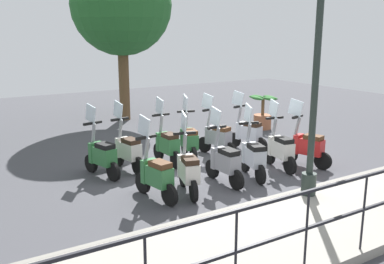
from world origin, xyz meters
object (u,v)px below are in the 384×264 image
scooter_near_4 (188,170)px  scooter_far_2 (189,140)px  scooter_far_5 (102,155)px  scooter_near_1 (280,148)px  scooter_near_0 (307,146)px  scooter_far_1 (217,137)px  scooter_far_3 (167,144)px  scooter_near_5 (156,174)px  lamp_post_near (315,88)px  scooter_near_3 (224,161)px  scooter_far_4 (128,150)px  scooter_far_0 (247,132)px  tree_distant (121,5)px  scooter_near_2 (253,156)px  potted_palm (263,115)px

scooter_near_4 → scooter_far_2: (1.96, -1.21, 0.00)m
scooter_far_5 → scooter_near_1: bearing=-128.4°
scooter_near_0 → scooter_far_1: (1.82, 1.24, 0.00)m
scooter_far_3 → scooter_near_5: bearing=145.9°
lamp_post_near → scooter_near_4: bearing=47.5°
lamp_post_near → scooter_far_3: 3.90m
lamp_post_near → scooter_far_1: (3.36, -0.33, -1.60)m
scooter_near_3 → scooter_far_4: bearing=35.6°
scooter_near_4 → scooter_far_1: 2.71m
scooter_far_3 → scooter_far_4: bearing=88.3°
scooter_near_5 → scooter_far_3: 2.18m
scooter_far_4 → scooter_far_0: bearing=-100.2°
scooter_near_5 → scooter_far_5: size_ratio=1.00×
scooter_far_3 → tree_distant: bearing=-13.3°
scooter_near_2 → lamp_post_near: bearing=-163.6°
lamp_post_near → potted_palm: bearing=-33.0°
tree_distant → scooter_near_3: size_ratio=3.63×
lamp_post_near → scooter_near_4: size_ratio=2.84×
scooter_far_1 → scooter_far_3: bearing=74.8°
scooter_far_5 → scooter_near_0: bearing=-126.8°
scooter_near_4 → scooter_far_1: (1.86, -1.97, 0.00)m
tree_distant → scooter_far_4: (-5.37, 2.22, -3.40)m
potted_palm → tree_distant: bearing=40.3°
scooter_near_0 → scooter_near_4: 3.20m
lamp_post_near → potted_palm: lamp_post_near is taller
tree_distant → scooter_far_5: tree_distant is taller
scooter_far_2 → scooter_far_3: (-0.08, 0.65, 0.00)m
scooter_near_4 → scooter_far_0: 3.45m
scooter_near_0 → scooter_near_2: same height
scooter_near_3 → scooter_far_2: (1.87, -0.30, 0.00)m
potted_palm → scooter_far_0: size_ratio=0.69×
scooter_far_0 → scooter_far_4: bearing=72.9°
scooter_near_3 → scooter_near_4: (-0.09, 0.91, 0.00)m
scooter_near_1 → scooter_far_3: size_ratio=1.00×
scooter_near_4 → scooter_near_5: bearing=100.4°
scooter_far_2 → potted_palm: bearing=-50.7°
tree_distant → potted_palm: size_ratio=5.28×
potted_palm → scooter_far_5: bearing=106.4°
lamp_post_near → scooter_far_4: lamp_post_near is taller
scooter_far_1 → scooter_far_2: 0.76m
lamp_post_near → tree_distant: size_ratio=0.78×
scooter_far_4 → scooter_far_5: same height
scooter_near_1 → scooter_far_2: size_ratio=1.00×
scooter_far_0 → scooter_far_5: 3.97m
scooter_near_3 → scooter_far_3: (1.80, 0.35, 0.00)m
lamp_post_near → scooter_far_4: bearing=31.1°
scooter_near_5 → scooter_far_3: same height
scooter_near_1 → scooter_near_5: size_ratio=1.00×
scooter_near_3 → lamp_post_near: bearing=-155.8°
scooter_near_0 → scooter_near_3: 2.29m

